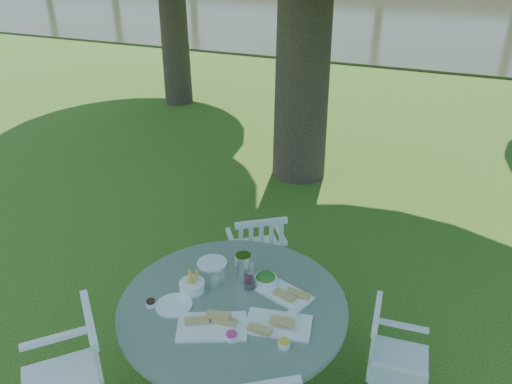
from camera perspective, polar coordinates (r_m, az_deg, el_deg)
ground at (r=4.83m, az=-0.92°, el=-10.01°), size 140.00×140.00×0.00m
table at (r=3.44m, az=-2.61°, el=-14.24°), size 1.50×1.50×0.78m
chair_ne at (r=3.56m, az=14.71°, el=-17.45°), size 0.42×0.44×0.81m
chair_nw at (r=4.33m, az=0.27°, el=-6.71°), size 0.59×0.59×0.87m
chair_sw at (r=3.37m, az=-19.63°, el=-18.99°), size 0.68×0.68×0.99m
tableware at (r=3.38m, az=-2.39°, el=-11.35°), size 1.08×0.91×0.21m
river at (r=26.72m, az=20.34°, el=19.54°), size 100.00×28.00×0.12m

